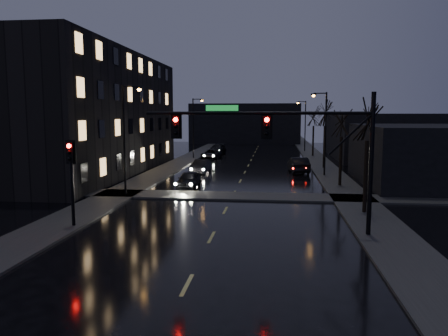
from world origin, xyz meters
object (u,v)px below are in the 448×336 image
(oncoming_car_b, at_px, (201,166))
(oncoming_car_d, at_px, (217,149))
(oncoming_car_c, at_px, (211,154))
(oncoming_car_a, at_px, (189,180))
(lead_car, at_px, (298,165))

(oncoming_car_b, bearing_deg, oncoming_car_d, 96.96)
(oncoming_car_c, distance_m, oncoming_car_d, 6.96)
(oncoming_car_a, height_order, oncoming_car_b, oncoming_car_a)
(oncoming_car_b, distance_m, oncoming_car_c, 13.85)
(oncoming_car_c, bearing_deg, lead_car, -44.50)
(oncoming_car_b, height_order, oncoming_car_c, oncoming_car_b)
(oncoming_car_a, height_order, oncoming_car_d, oncoming_car_d)
(oncoming_car_a, distance_m, oncoming_car_d, 29.80)
(oncoming_car_c, bearing_deg, oncoming_car_b, -81.62)
(oncoming_car_b, xyz_separation_m, oncoming_car_d, (-1.09, 20.77, 0.05))
(oncoming_car_b, xyz_separation_m, lead_car, (9.82, 1.47, 0.12))
(oncoming_car_c, bearing_deg, oncoming_car_a, -81.95)
(oncoming_car_b, distance_m, oncoming_car_d, 20.80)
(oncoming_car_c, bearing_deg, oncoming_car_d, 95.38)
(oncoming_car_a, relative_size, lead_car, 0.83)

